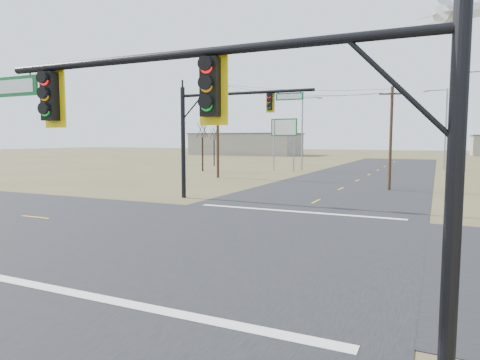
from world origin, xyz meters
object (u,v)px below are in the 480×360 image
mast_arm_far (219,118)px  bare_tree_b (214,133)px  mast_arm_near (211,113)px  streetlight_b (444,124)px  streetlight_c (304,129)px  highway_sign (284,135)px  utility_pole_near (391,136)px  bare_tree_a (202,128)px  utility_pole_far (218,128)px

mast_arm_far → bare_tree_b: mast_arm_far is taller
mast_arm_near → bare_tree_b: bearing=113.3°
bare_tree_b → mast_arm_far: bearing=-61.2°
streetlight_b → bare_tree_b: size_ratio=1.69×
streetlight_c → bare_tree_b: size_ratio=1.52×
mast_arm_far → highway_sign: bearing=75.1°
utility_pole_near → mast_arm_near: bearing=-90.5°
streetlight_c → bare_tree_b: streetlight_c is taller
mast_arm_far → highway_sign: mast_arm_far is taller
mast_arm_near → bare_tree_a: size_ratio=1.48×
utility_pole_near → bare_tree_a: (-24.26, 11.82, 1.16)m
utility_pole_near → utility_pole_far: 18.63m
utility_pole_near → bare_tree_b: 35.83m
utility_pole_far → streetlight_c: bearing=70.8°
utility_pole_far → streetlight_b: (22.16, 23.39, 0.83)m
mast_arm_near → mast_arm_far: (-9.74, 18.84, 0.95)m
mast_arm_far → bare_tree_a: mast_arm_far is taller
bare_tree_b → utility_pole_near: bearing=-38.2°
mast_arm_far → streetlight_b: (14.06, 38.59, 0.60)m
utility_pole_near → highway_sign: (-14.74, 16.40, 0.38)m
mast_arm_near → streetlight_c: bearing=99.6°
mast_arm_near → streetlight_b: streetlight_b is taller
utility_pole_far → streetlight_b: streetlight_b is taller
bare_tree_a → bare_tree_b: (-3.88, 10.35, -0.37)m
utility_pole_far → highway_sign: bearing=74.4°
bare_tree_a → bare_tree_b: bearing=110.6°
utility_pole_far → bare_tree_b: (-10.06, 17.78, -0.15)m
utility_pole_near → streetlight_c: 23.18m
utility_pole_near → streetlight_c: streetlight_c is taller
utility_pole_far → mast_arm_far: bearing=-61.9°
mast_arm_near → streetlight_b: size_ratio=0.94×
mast_arm_far → bare_tree_b: (-18.16, 32.98, -0.38)m
mast_arm_near → utility_pole_far: utility_pole_far is taller
mast_arm_near → bare_tree_b: bare_tree_b is taller
streetlight_b → streetlight_c: bearing=-131.8°
highway_sign → mast_arm_far: bearing=-75.7°
mast_arm_far → utility_pole_far: utility_pole_far is taller
mast_arm_near → streetlight_b: 57.61m
highway_sign → streetlight_c: 3.43m
highway_sign → streetlight_c: bearing=61.6°
mast_arm_near → utility_pole_near: size_ratio=1.24×
streetlight_b → bare_tree_a: bearing=-129.2°
utility_pole_far → bare_tree_a: size_ratio=1.47×
mast_arm_far → streetlight_c: bearing=70.8°
highway_sign → bare_tree_a: size_ratio=0.97×
streetlight_b → streetlight_c: 19.04m
streetlight_c → utility_pole_far: bearing=-104.5°
mast_arm_far → streetlight_c: (-2.94, 30.03, -0.04)m
mast_arm_far → bare_tree_a: size_ratio=1.36×
mast_arm_far → utility_pole_far: 17.22m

